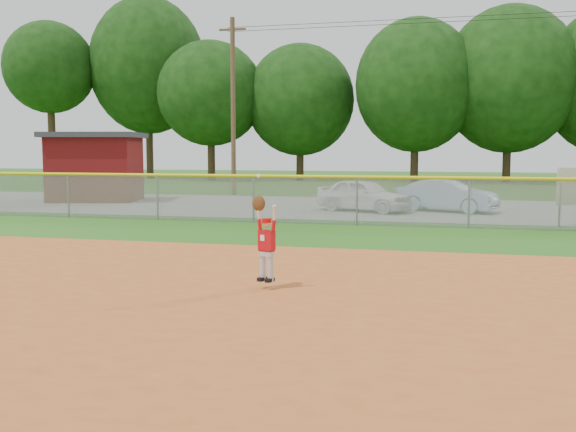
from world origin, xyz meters
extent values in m
plane|color=#255914|center=(0.00, 0.00, 0.00)|extent=(120.00, 120.00, 0.00)
cube|color=#AD521F|center=(0.00, -3.00, 0.02)|extent=(24.00, 16.00, 0.04)
cube|color=slate|center=(0.00, 16.00, 0.01)|extent=(44.00, 10.00, 0.03)
imported|color=white|center=(-0.31, 14.31, 0.65)|extent=(3.90, 2.74, 1.23)
imported|color=#8FAFD5|center=(2.73, 14.96, 0.63)|extent=(3.86, 2.43, 1.20)
cube|color=#4F0B0B|center=(-12.70, 16.45, 1.43)|extent=(4.17, 3.47, 2.87)
cube|color=#333338|center=(-12.70, 16.45, 2.98)|extent=(4.72, 4.01, 0.23)
cylinder|color=gray|center=(6.01, 10.95, 0.68)|extent=(0.07, 0.07, 1.35)
cube|color=gray|center=(0.00, 10.00, 0.75)|extent=(40.00, 0.03, 1.50)
cylinder|color=yellow|center=(0.00, 10.00, 1.50)|extent=(40.00, 0.10, 0.10)
cylinder|color=gray|center=(-10.00, 10.00, 0.75)|extent=(0.06, 0.06, 1.50)
cylinder|color=gray|center=(-6.67, 10.00, 0.75)|extent=(0.06, 0.06, 1.50)
cylinder|color=gray|center=(-3.33, 10.00, 0.75)|extent=(0.06, 0.06, 1.50)
cylinder|color=gray|center=(0.00, 10.00, 0.75)|extent=(0.06, 0.06, 1.50)
cylinder|color=gray|center=(3.33, 10.00, 0.75)|extent=(0.06, 0.06, 1.50)
cylinder|color=#4C3823|center=(-8.00, 22.00, 4.50)|extent=(0.24, 0.24, 9.00)
cube|color=#4C3823|center=(-8.00, 22.00, 8.40)|extent=(1.40, 0.10, 0.10)
cylinder|color=black|center=(1.00, 22.00, 8.30)|extent=(18.50, 0.02, 0.02)
cylinder|color=black|center=(1.00, 22.00, 8.50)|extent=(18.50, 0.02, 0.02)
cylinder|color=#422D1C|center=(-27.25, 35.02, 2.93)|extent=(0.56, 0.56, 5.87)
ellipsoid|color=#193F0F|center=(-27.25, 35.02, 8.67)|extent=(6.95, 6.95, 7.05)
cylinder|color=#422D1C|center=(-20.61, 38.40, 3.05)|extent=(0.56, 0.56, 6.10)
ellipsoid|color=#193F0F|center=(-20.61, 38.40, 9.01)|extent=(9.19, 9.19, 10.85)
cylinder|color=#422D1C|center=(-14.62, 36.53, 2.22)|extent=(0.56, 0.56, 4.43)
ellipsoid|color=#193F0F|center=(-14.62, 36.53, 6.55)|extent=(8.01, 8.01, 7.88)
cylinder|color=#422D1C|center=(-8.07, 38.17, 2.05)|extent=(0.56, 0.56, 4.11)
ellipsoid|color=#193F0F|center=(-8.07, 38.17, 6.07)|extent=(8.19, 8.19, 8.39)
cylinder|color=#422D1C|center=(0.53, 37.14, 2.32)|extent=(0.56, 0.56, 4.64)
ellipsoid|color=#193F0F|center=(0.53, 37.14, 6.86)|extent=(8.57, 8.57, 9.43)
cylinder|color=#422D1C|center=(6.92, 38.34, 2.44)|extent=(0.56, 0.56, 4.89)
ellipsoid|color=#193F0F|center=(6.92, 38.34, 7.22)|extent=(9.41, 9.41, 10.28)
cylinder|color=silver|center=(-0.31, 0.47, 0.38)|extent=(0.12, 0.12, 0.44)
cylinder|color=silver|center=(-0.16, 0.41, 0.38)|extent=(0.12, 0.12, 0.44)
cube|color=black|center=(-0.32, 0.44, 0.19)|extent=(0.14, 0.19, 0.06)
cube|color=black|center=(-0.17, 0.39, 0.19)|extent=(0.14, 0.19, 0.06)
cube|color=silver|center=(-0.24, 0.44, 0.63)|extent=(0.26, 0.19, 0.09)
cube|color=maroon|center=(-0.24, 0.44, 0.68)|extent=(0.27, 0.20, 0.04)
cube|color=#B80D13|center=(-0.24, 0.44, 0.85)|extent=(0.30, 0.22, 0.33)
cube|color=white|center=(-0.30, 0.38, 0.89)|extent=(0.08, 0.03, 0.10)
sphere|color=beige|center=(-0.24, 0.44, 1.13)|extent=(0.19, 0.19, 0.15)
cylinder|color=#B0100A|center=(-0.24, 0.44, 1.18)|extent=(0.19, 0.19, 0.07)
cube|color=#B0100A|center=(-0.26, 0.37, 1.15)|extent=(0.14, 0.12, 0.01)
cylinder|color=#B80D13|center=(-0.37, 0.49, 1.10)|extent=(0.10, 0.09, 0.18)
cylinder|color=beige|center=(-0.39, 0.49, 1.29)|extent=(0.08, 0.07, 0.20)
ellipsoid|color=#4C2D14|center=(-0.39, 0.49, 1.45)|extent=(0.25, 0.17, 0.26)
sphere|color=white|center=(-0.39, 0.49, 1.91)|extent=(0.09, 0.09, 0.07)
cylinder|color=#B80D13|center=(-0.11, 0.39, 1.10)|extent=(0.10, 0.09, 0.18)
cylinder|color=beige|center=(-0.09, 0.39, 1.29)|extent=(0.08, 0.07, 0.20)
sphere|color=beige|center=(-0.09, 0.39, 1.41)|extent=(0.09, 0.09, 0.07)
camera|label=1|loc=(2.57, -9.66, 2.34)|focal=40.00mm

